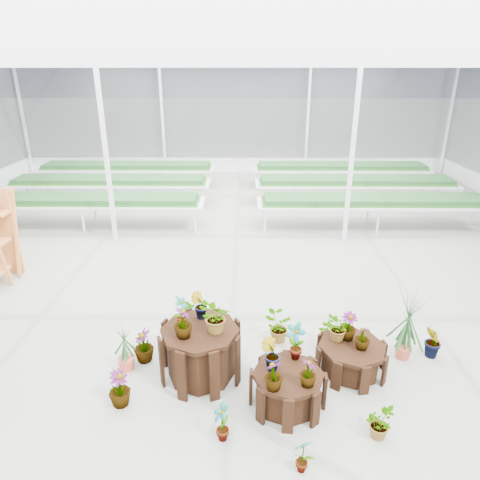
{
  "coord_description": "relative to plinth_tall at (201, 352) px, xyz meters",
  "views": [
    {
      "loc": [
        0.37,
        -6.42,
        4.2
      ],
      "look_at": [
        0.3,
        0.76,
        1.3
      ],
      "focal_mm": 32.0,
      "sensor_mm": 36.0,
      "label": 1
    }
  ],
  "objects": [
    {
      "name": "greenhouse_shell",
      "position": [
        0.24,
        1.31,
        1.86
      ],
      "size": [
        18.0,
        24.0,
        4.5
      ],
      "primitive_type": null,
      "color": "white",
      "rests_on": "ground"
    },
    {
      "name": "plinth_low",
      "position": [
        2.2,
        0.1,
        -0.17
      ],
      "size": [
        1.15,
        1.15,
        0.45
      ],
      "primitive_type": "cylinder",
      "rotation": [
        0.0,
        0.0,
        0.16
      ],
      "color": "black",
      "rests_on": "ground"
    },
    {
      "name": "ground_plane",
      "position": [
        0.24,
        1.31,
        -0.39
      ],
      "size": [
        24.0,
        24.0,
        0.0
      ],
      "primitive_type": "plane",
      "color": "gray",
      "rests_on": "ground"
    },
    {
      "name": "plinth_tall",
      "position": [
        0.0,
        0.0,
        0.0
      ],
      "size": [
        1.52,
        1.52,
        0.78
      ],
      "primitive_type": "cylinder",
      "rotation": [
        0.0,
        0.0,
        0.42
      ],
      "color": "black",
      "rests_on": "ground"
    },
    {
      "name": "nursery_plants",
      "position": [
        1.02,
        0.21,
        0.12
      ],
      "size": [
        5.03,
        3.2,
        1.35
      ],
      "color": "#1E4720",
      "rests_on": "ground"
    },
    {
      "name": "nursery_benches",
      "position": [
        0.24,
        8.51,
        0.03
      ],
      "size": [
        16.0,
        7.0,
        0.84
      ],
      "primitive_type": null,
      "color": "silver",
      "rests_on": "ground"
    },
    {
      "name": "plinth_mid",
      "position": [
        1.2,
        -0.6,
        -0.14
      ],
      "size": [
        1.04,
        1.04,
        0.51
      ],
      "primitive_type": "cylinder",
      "rotation": [
        0.0,
        0.0,
        -0.08
      ],
      "color": "black",
      "rests_on": "ground"
    },
    {
      "name": "steel_frame",
      "position": [
        0.24,
        1.31,
        1.86
      ],
      "size": [
        18.0,
        24.0,
        4.5
      ],
      "primitive_type": null,
      "color": "silver",
      "rests_on": "ground"
    }
  ]
}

